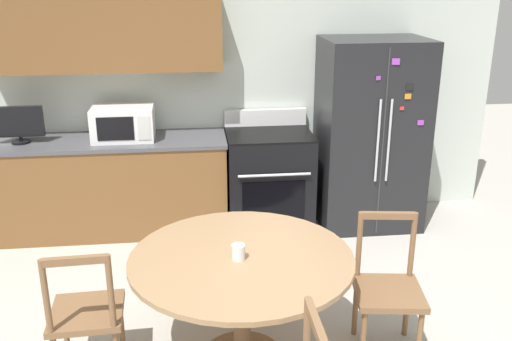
# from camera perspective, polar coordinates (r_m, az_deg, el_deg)

# --- Properties ---
(back_wall) EXTENTS (5.20, 0.44, 2.60)m
(back_wall) POSITION_cam_1_polar(r_m,az_deg,el_deg) (5.49, -5.60, 9.73)
(back_wall) COLOR silver
(back_wall) RESTS_ON ground_plane
(kitchen_counter) EXTENTS (2.12, 0.64, 0.90)m
(kitchen_counter) POSITION_cam_1_polar(r_m,az_deg,el_deg) (5.50, -14.06, -1.46)
(kitchen_counter) COLOR brown
(kitchen_counter) RESTS_ON ground_plane
(refrigerator) EXTENTS (0.94, 0.76, 1.78)m
(refrigerator) POSITION_cam_1_polar(r_m,az_deg,el_deg) (5.50, 11.34, 3.58)
(refrigerator) COLOR black
(refrigerator) RESTS_ON ground_plane
(oven_range) EXTENTS (0.80, 0.68, 1.08)m
(oven_range) POSITION_cam_1_polar(r_m,az_deg,el_deg) (5.47, 1.30, -0.80)
(oven_range) COLOR black
(oven_range) RESTS_ON ground_plane
(microwave) EXTENTS (0.55, 0.39, 0.30)m
(microwave) POSITION_cam_1_polar(r_m,az_deg,el_deg) (5.31, -13.13, 4.64)
(microwave) COLOR white
(microwave) RESTS_ON kitchen_counter
(countertop_tv) EXTENTS (0.43, 0.16, 0.33)m
(countertop_tv) POSITION_cam_1_polar(r_m,az_deg,el_deg) (5.46, -22.66, 4.38)
(countertop_tv) COLOR black
(countertop_tv) RESTS_ON kitchen_counter
(dining_table) EXTENTS (1.36, 1.36, 0.73)m
(dining_table) POSITION_cam_1_polar(r_m,az_deg,el_deg) (3.52, -1.45, -10.31)
(dining_table) COLOR #997551
(dining_table) RESTS_ON ground_plane
(dining_chair_right) EXTENTS (0.47, 0.47, 0.90)m
(dining_chair_right) POSITION_cam_1_polar(r_m,az_deg,el_deg) (3.80, 13.03, -11.53)
(dining_chair_right) COLOR brown
(dining_chair_right) RESTS_ON ground_plane
(dining_chair_left) EXTENTS (0.44, 0.44, 0.90)m
(dining_chair_left) POSITION_cam_1_polar(r_m,az_deg,el_deg) (3.61, -16.61, -13.66)
(dining_chair_left) COLOR brown
(dining_chair_left) RESTS_ON ground_plane
(candle_glass) EXTENTS (0.08, 0.08, 0.09)m
(candle_glass) POSITION_cam_1_polar(r_m,az_deg,el_deg) (3.41, -1.78, -8.25)
(candle_glass) COLOR silver
(candle_glass) RESTS_ON dining_table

